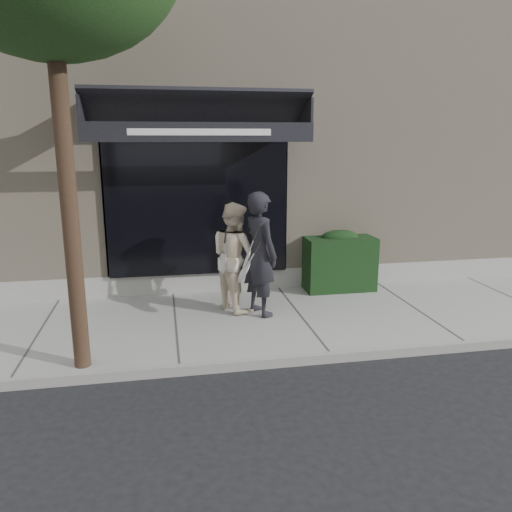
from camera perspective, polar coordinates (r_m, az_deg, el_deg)
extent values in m
plane|color=black|center=(8.25, 5.00, -7.44)|extent=(80.00, 80.00, 0.00)
cube|color=gray|center=(8.23, 5.01, -7.05)|extent=(20.00, 3.00, 0.12)
cube|color=gray|center=(6.86, 8.55, -11.36)|extent=(20.00, 0.10, 0.14)
cube|color=tan|center=(12.60, -1.00, 12.57)|extent=(14.00, 7.00, 5.50)
cube|color=gray|center=(9.74, 2.34, -2.59)|extent=(14.02, 0.42, 0.50)
cube|color=black|center=(9.06, -6.69, 6.15)|extent=(3.20, 0.30, 2.60)
cube|color=gray|center=(9.24, -16.75, 5.81)|extent=(0.08, 0.40, 2.60)
cube|color=gray|center=(9.45, 3.02, 6.51)|extent=(0.08, 0.40, 2.60)
cube|color=gray|center=(9.14, -6.99, 14.62)|extent=(3.36, 0.40, 0.12)
cube|color=black|center=(8.46, -6.71, 16.50)|extent=(3.60, 1.03, 0.55)
cube|color=black|center=(7.94, -6.36, 13.90)|extent=(3.60, 0.05, 0.30)
cube|color=white|center=(7.91, -6.34, 13.91)|extent=(2.20, 0.01, 0.10)
cube|color=black|center=(8.51, -19.18, 15.32)|extent=(0.04, 1.00, 0.45)
cube|color=black|center=(8.77, 5.46, 15.89)|extent=(0.04, 1.00, 0.45)
cube|color=black|center=(9.53, 9.43, -0.81)|extent=(1.30, 0.70, 1.00)
ellipsoid|color=black|center=(9.42, 9.54, 2.14)|extent=(0.71, 0.38, 0.27)
cylinder|color=black|center=(6.23, -20.76, 7.69)|extent=(0.20, 0.20, 4.80)
imported|color=black|center=(7.94, 0.47, 0.23)|extent=(0.73, 0.86, 2.00)
torus|color=silver|center=(7.69, -1.08, -0.44)|extent=(0.17, 0.32, 0.30)
cylinder|color=silver|center=(7.69, -1.08, -0.44)|extent=(0.13, 0.28, 0.26)
cylinder|color=silver|center=(7.69, -1.08, -0.44)|extent=(0.18, 0.05, 0.08)
cylinder|color=black|center=(7.69, -1.08, -0.44)|extent=(0.20, 0.06, 0.10)
torus|color=silver|center=(7.54, -1.39, -1.84)|extent=(0.17, 0.31, 0.28)
cylinder|color=silver|center=(7.54, -1.39, -1.84)|extent=(0.14, 0.27, 0.24)
cylinder|color=silver|center=(7.54, -1.39, -1.84)|extent=(0.17, 0.02, 0.10)
cylinder|color=black|center=(7.54, -1.39, -1.84)|extent=(0.19, 0.04, 0.12)
imported|color=beige|center=(8.21, -2.45, -0.08)|extent=(0.98, 1.08, 1.80)
torus|color=silver|center=(7.90, -3.83, -0.80)|extent=(0.11, 0.31, 0.30)
cylinder|color=silver|center=(7.90, -3.83, -0.80)|extent=(0.08, 0.27, 0.27)
cylinder|color=silver|center=(7.90, -3.83, -0.80)|extent=(0.18, 0.05, 0.04)
cylinder|color=black|center=(7.90, -3.83, -0.80)|extent=(0.20, 0.07, 0.06)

